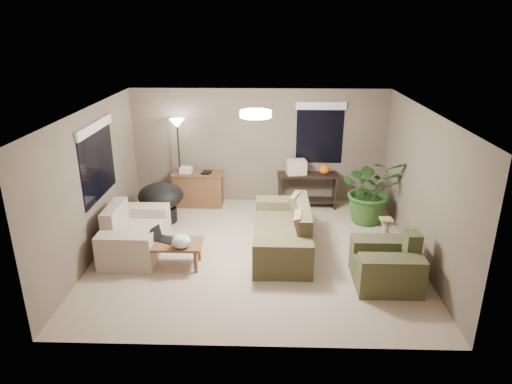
{
  "coord_description": "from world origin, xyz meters",
  "views": [
    {
      "loc": [
        0.22,
        -7.15,
        3.8
      ],
      "look_at": [
        0.0,
        0.2,
        1.05
      ],
      "focal_mm": 32.0,
      "sensor_mm": 36.0,
      "label": 1
    }
  ],
  "objects_px": {
    "main_sofa": "(284,234)",
    "loveseat": "(134,235)",
    "coffee_table": "(171,246)",
    "desk": "(198,189)",
    "console_table": "(307,188)",
    "papasan_chair": "(161,200)",
    "houseplant": "(371,197)",
    "cat_scratching_post": "(385,233)",
    "armchair": "(387,265)",
    "floor_lamp": "(178,134)"
  },
  "relations": [
    {
      "from": "coffee_table",
      "to": "floor_lamp",
      "type": "xyz_separation_m",
      "value": [
        -0.34,
        2.7,
        1.24
      ]
    },
    {
      "from": "console_table",
      "to": "cat_scratching_post",
      "type": "xyz_separation_m",
      "value": [
        1.28,
        -1.77,
        -0.22
      ]
    },
    {
      "from": "desk",
      "to": "cat_scratching_post",
      "type": "xyz_separation_m",
      "value": [
        3.65,
        -1.79,
        -0.16
      ]
    },
    {
      "from": "console_table",
      "to": "papasan_chair",
      "type": "bearing_deg",
      "value": -163.59
    },
    {
      "from": "houseplant",
      "to": "console_table",
      "type": "bearing_deg",
      "value": 147.75
    },
    {
      "from": "main_sofa",
      "to": "cat_scratching_post",
      "type": "distance_m",
      "value": 1.85
    },
    {
      "from": "main_sofa",
      "to": "cat_scratching_post",
      "type": "xyz_separation_m",
      "value": [
        1.83,
        0.25,
        -0.08
      ]
    },
    {
      "from": "loveseat",
      "to": "cat_scratching_post",
      "type": "height_order",
      "value": "loveseat"
    },
    {
      "from": "loveseat",
      "to": "armchair",
      "type": "bearing_deg",
      "value": -12.59
    },
    {
      "from": "desk",
      "to": "console_table",
      "type": "distance_m",
      "value": 2.37
    },
    {
      "from": "coffee_table",
      "to": "floor_lamp",
      "type": "height_order",
      "value": "floor_lamp"
    },
    {
      "from": "armchair",
      "to": "console_table",
      "type": "relative_size",
      "value": 0.77
    },
    {
      "from": "papasan_chair",
      "to": "houseplant",
      "type": "relative_size",
      "value": 0.81
    },
    {
      "from": "main_sofa",
      "to": "armchair",
      "type": "relative_size",
      "value": 2.2
    },
    {
      "from": "desk",
      "to": "loveseat",
      "type": "bearing_deg",
      "value": -110.55
    },
    {
      "from": "desk",
      "to": "cat_scratching_post",
      "type": "height_order",
      "value": "desk"
    },
    {
      "from": "armchair",
      "to": "houseplant",
      "type": "distance_m",
      "value": 2.35
    },
    {
      "from": "papasan_chair",
      "to": "armchair",
      "type": "bearing_deg",
      "value": -29.05
    },
    {
      "from": "loveseat",
      "to": "desk",
      "type": "xyz_separation_m",
      "value": [
        0.81,
        2.17,
        0.08
      ]
    },
    {
      "from": "desk",
      "to": "console_table",
      "type": "bearing_deg",
      "value": -0.4
    },
    {
      "from": "console_table",
      "to": "armchair",
      "type": "bearing_deg",
      "value": -72.16
    },
    {
      "from": "houseplant",
      "to": "cat_scratching_post",
      "type": "relative_size",
      "value": 2.74
    },
    {
      "from": "armchair",
      "to": "coffee_table",
      "type": "height_order",
      "value": "armchair"
    },
    {
      "from": "loveseat",
      "to": "desk",
      "type": "bearing_deg",
      "value": 69.45
    },
    {
      "from": "main_sofa",
      "to": "console_table",
      "type": "xyz_separation_m",
      "value": [
        0.55,
        2.02,
        0.14
      ]
    },
    {
      "from": "main_sofa",
      "to": "floor_lamp",
      "type": "bearing_deg",
      "value": 137.1
    },
    {
      "from": "floor_lamp",
      "to": "loveseat",
      "type": "bearing_deg",
      "value": -101.2
    },
    {
      "from": "cat_scratching_post",
      "to": "papasan_chair",
      "type": "bearing_deg",
      "value": 168.21
    },
    {
      "from": "loveseat",
      "to": "papasan_chair",
      "type": "bearing_deg",
      "value": 81.04
    },
    {
      "from": "armchair",
      "to": "console_table",
      "type": "distance_m",
      "value": 3.25
    },
    {
      "from": "coffee_table",
      "to": "houseplant",
      "type": "bearing_deg",
      "value": 27.91
    },
    {
      "from": "console_table",
      "to": "papasan_chair",
      "type": "xyz_separation_m",
      "value": [
        -2.98,
        -0.88,
        0.03
      ]
    },
    {
      "from": "armchair",
      "to": "cat_scratching_post",
      "type": "distance_m",
      "value": 1.35
    },
    {
      "from": "floor_lamp",
      "to": "desk",
      "type": "bearing_deg",
      "value": -0.81
    },
    {
      "from": "main_sofa",
      "to": "armchair",
      "type": "xyz_separation_m",
      "value": [
        1.55,
        -1.07,
        0.0
      ]
    },
    {
      "from": "floor_lamp",
      "to": "cat_scratching_post",
      "type": "xyz_separation_m",
      "value": [
        4.03,
        -1.79,
        -1.38
      ]
    },
    {
      "from": "houseplant",
      "to": "armchair",
      "type": "bearing_deg",
      "value": -95.14
    },
    {
      "from": "console_table",
      "to": "houseplant",
      "type": "distance_m",
      "value": 1.43
    },
    {
      "from": "armchair",
      "to": "desk",
      "type": "bearing_deg",
      "value": 137.3
    },
    {
      "from": "main_sofa",
      "to": "papasan_chair",
      "type": "relative_size",
      "value": 1.99
    },
    {
      "from": "console_table",
      "to": "floor_lamp",
      "type": "distance_m",
      "value": 2.99
    },
    {
      "from": "loveseat",
      "to": "desk",
      "type": "relative_size",
      "value": 1.45
    },
    {
      "from": "houseplant",
      "to": "main_sofa",
      "type": "bearing_deg",
      "value": -144.29
    },
    {
      "from": "coffee_table",
      "to": "desk",
      "type": "relative_size",
      "value": 0.91
    },
    {
      "from": "papasan_chair",
      "to": "floor_lamp",
      "type": "xyz_separation_m",
      "value": [
        0.23,
        0.9,
        1.13
      ]
    },
    {
      "from": "main_sofa",
      "to": "papasan_chair",
      "type": "bearing_deg",
      "value": 154.79
    },
    {
      "from": "floor_lamp",
      "to": "cat_scratching_post",
      "type": "distance_m",
      "value": 4.63
    },
    {
      "from": "armchair",
      "to": "papasan_chair",
      "type": "relative_size",
      "value": 0.9
    },
    {
      "from": "coffee_table",
      "to": "console_table",
      "type": "distance_m",
      "value": 3.6
    },
    {
      "from": "main_sofa",
      "to": "loveseat",
      "type": "height_order",
      "value": "same"
    }
  ]
}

